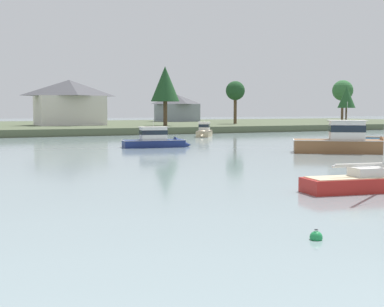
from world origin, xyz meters
TOP-DOWN VIEW (x-y plane):
  - dinghy_skyblue at (41.25, 47.08)m, footprint 2.85×3.37m
  - cruiser_sand at (25.00, 64.45)m, footprint 5.13×6.54m
  - sailboat_red at (8.81, 14.02)m, footprint 7.38×2.99m
  - cruiser_navy at (10.97, 47.06)m, footprint 7.56×2.97m
  - cruiser_wood at (24.19, 32.32)m, footprint 10.10×8.11m
  - mooring_buoy_green at (-0.07, 7.19)m, footprint 0.40×0.40m
  - shore_tree_right at (80.29, 98.83)m, footprint 5.03×5.03m
  - shore_tree_center_left at (26.33, 82.08)m, footprint 4.98×4.98m
  - shore_tree_center at (67.24, 82.53)m, footprint 3.65×3.65m
  - shore_tree_far_left at (43.69, 87.77)m, footprint 3.76×3.76m
  - cottage_behind_trees at (41.87, 112.01)m, footprint 9.33×8.06m
  - cottage_near_water at (12.08, 92.83)m, footprint 12.43×9.15m

SIDE VIEW (x-z plane):
  - mooring_buoy_green at x=-0.07m, z-range -0.15..0.30m
  - dinghy_skyblue at x=41.25m, z-range -0.14..0.43m
  - sailboat_red at x=8.81m, z-range -5.12..5.58m
  - cruiser_sand at x=25.00m, z-range -1.40..2.32m
  - cruiser_navy at x=10.97m, z-range -1.36..2.44m
  - cruiser_wood at x=24.19m, z-range -2.17..3.50m
  - cottage_behind_trees at x=41.87m, z-range 1.22..7.52m
  - cottage_near_water at x=12.08m, z-range 1.25..9.40m
  - shore_tree_center at x=67.24m, z-range 2.64..10.24m
  - shore_tree_far_left at x=43.69m, z-range 3.28..11.67m
  - shore_tree_center_left at x=26.33m, z-range 3.14..13.45m
  - shore_tree_right at x=80.29m, z-range 3.48..13.41m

